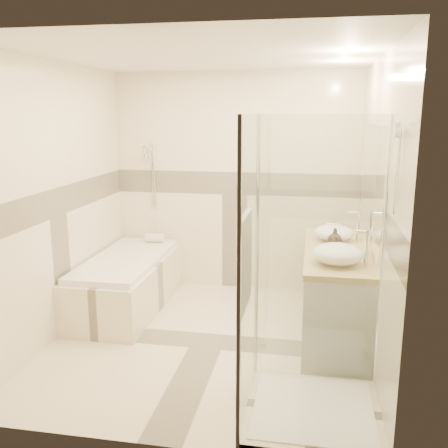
% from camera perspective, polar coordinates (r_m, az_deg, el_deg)
% --- Properties ---
extents(room, '(2.82, 3.02, 2.52)m').
position_cam_1_polar(room, '(4.31, -1.15, 2.05)').
color(room, beige).
rests_on(room, ground).
extents(bathtub, '(0.75, 1.70, 0.56)m').
position_cam_1_polar(bathtub, '(5.44, -11.04, -6.28)').
color(bathtub, beige).
rests_on(bathtub, ground).
extents(vanity, '(0.58, 1.62, 0.85)m').
position_cam_1_polar(vanity, '(4.73, 12.54, -7.75)').
color(vanity, silver).
rests_on(vanity, ground).
extents(shower_enclosure, '(0.96, 0.93, 2.04)m').
position_cam_1_polar(shower_enclosure, '(3.52, 8.47, -13.50)').
color(shower_enclosure, beige).
rests_on(shower_enclosure, ground).
extents(vessel_sink_near, '(0.37, 0.37, 0.15)m').
position_cam_1_polar(vessel_sink_near, '(4.89, 12.45, -0.96)').
color(vessel_sink_near, white).
rests_on(vessel_sink_near, vanity).
extents(vessel_sink_far, '(0.41, 0.41, 0.16)m').
position_cam_1_polar(vessel_sink_far, '(4.14, 12.82, -3.34)').
color(vessel_sink_far, white).
rests_on(vessel_sink_far, vanity).
extents(faucet_near, '(0.12, 0.03, 0.30)m').
position_cam_1_polar(faucet_near, '(4.89, 15.02, 0.06)').
color(faucet_near, silver).
rests_on(faucet_near, vanity).
extents(faucet_far, '(0.12, 0.03, 0.29)m').
position_cam_1_polar(faucet_far, '(4.13, 15.86, -2.26)').
color(faucet_far, silver).
rests_on(faucet_far, vanity).
extents(amenity_bottle_a, '(0.08, 0.08, 0.14)m').
position_cam_1_polar(amenity_bottle_a, '(4.48, 12.64, -2.28)').
color(amenity_bottle_a, black).
rests_on(amenity_bottle_a, vanity).
extents(amenity_bottle_b, '(0.17, 0.17, 0.17)m').
position_cam_1_polar(amenity_bottle_b, '(4.66, 12.56, -1.50)').
color(amenity_bottle_b, black).
rests_on(amenity_bottle_b, vanity).
extents(folded_towels, '(0.15, 0.23, 0.07)m').
position_cam_1_polar(folded_towels, '(5.22, 12.31, -0.54)').
color(folded_towels, white).
rests_on(folded_towels, vanity).
extents(rolled_towel, '(0.22, 0.10, 0.10)m').
position_cam_1_polar(rolled_towel, '(5.91, -7.92, -1.59)').
color(rolled_towel, white).
rests_on(rolled_towel, bathtub).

